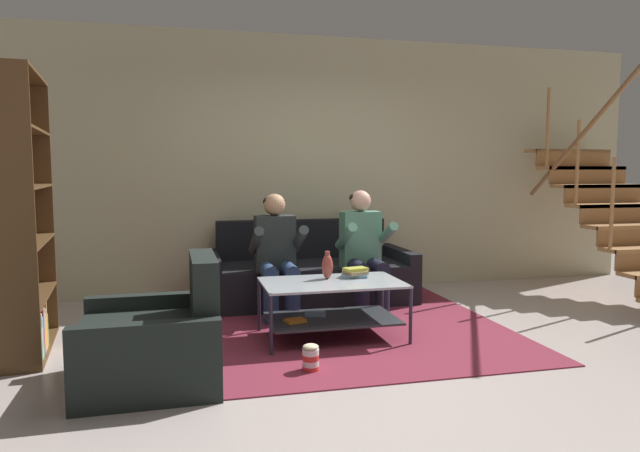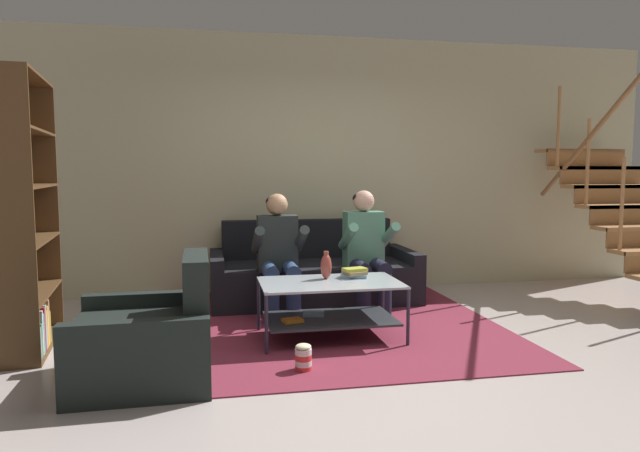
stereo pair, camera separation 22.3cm
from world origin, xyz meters
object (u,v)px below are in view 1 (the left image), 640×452
object	(u,v)px
armchair	(156,343)
book_stack	(355,273)
coffee_table	(331,300)
popcorn_tub	(311,358)
vase	(327,266)
bookshelf	(19,242)
person_seated_left	(277,250)
person_seated_right	(363,246)
couch	(308,275)

from	to	relation	value
armchair	book_stack	bearing A→B (deg)	26.89
coffee_table	popcorn_tub	bearing A→B (deg)	-114.94
vase	popcorn_tub	bearing A→B (deg)	-111.73
bookshelf	book_stack	bearing A→B (deg)	-1.16
person_seated_left	armchair	world-z (taller)	person_seated_left
person_seated_right	coffee_table	distance (m)	1.06
book_stack	armchair	size ratio (longest dim) A/B	0.26
coffee_table	vase	bearing A→B (deg)	89.54
coffee_table	book_stack	size ratio (longest dim) A/B	4.80
couch	coffee_table	size ratio (longest dim) A/B	1.88
couch	book_stack	size ratio (longest dim) A/B	9.01
person_seated_right	vase	xyz separation A→B (m)	(-0.55, -0.72, -0.06)
person_seated_right	book_stack	xyz separation A→B (m)	(-0.31, -0.71, -0.13)
person_seated_right	bookshelf	xyz separation A→B (m)	(-2.93, -0.66, 0.21)
couch	bookshelf	bearing A→B (deg)	-153.87
person_seated_left	bookshelf	world-z (taller)	bookshelf
person_seated_right	popcorn_tub	size ratio (longest dim) A/B	6.13
bookshelf	armchair	distance (m)	1.46
book_stack	vase	bearing A→B (deg)	-178.00
couch	book_stack	distance (m)	1.31
person_seated_right	popcorn_tub	bearing A→B (deg)	-119.66
book_stack	popcorn_tub	size ratio (longest dim) A/B	1.23
couch	person_seated_left	xyz separation A→B (m)	(-0.43, -0.57, 0.36)
popcorn_tub	coffee_table	bearing A→B (deg)	65.06
person_seated_right	coffee_table	size ratio (longest dim) A/B	1.04
person_seated_right	popcorn_tub	world-z (taller)	person_seated_right
person_seated_right	armchair	world-z (taller)	person_seated_right
bookshelf	armchair	bearing A→B (deg)	-40.87
vase	popcorn_tub	xyz separation A→B (m)	(-0.34, -0.85, -0.49)
vase	person_seated_right	bearing A→B (deg)	52.36
person_seated_right	coffee_table	bearing A→B (deg)	-123.40
coffee_table	book_stack	world-z (taller)	book_stack
couch	bookshelf	world-z (taller)	bookshelf
person_seated_left	bookshelf	distance (m)	2.17
person_seated_left	vase	world-z (taller)	person_seated_left
book_stack	bookshelf	distance (m)	2.64
book_stack	person_seated_left	bearing A→B (deg)	128.35
person_seated_left	coffee_table	world-z (taller)	person_seated_left
coffee_table	vase	world-z (taller)	vase
coffee_table	armchair	world-z (taller)	armchair
bookshelf	coffee_table	bearing A→B (deg)	-4.46
vase	book_stack	size ratio (longest dim) A/B	0.98
vase	armchair	xyz separation A→B (m)	(-1.37, -0.81, -0.32)
bookshelf	popcorn_tub	bearing A→B (deg)	-24.08
armchair	bookshelf	bearing A→B (deg)	139.13
coffee_table	bookshelf	xyz separation A→B (m)	(-2.37, 0.19, 0.54)
couch	popcorn_tub	xyz separation A→B (m)	(-0.46, -2.13, -0.18)
bookshelf	couch	bearing A→B (deg)	26.13
vase	couch	bearing A→B (deg)	84.66
popcorn_tub	vase	bearing A→B (deg)	68.27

